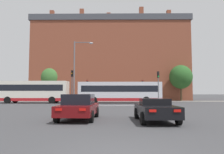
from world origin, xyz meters
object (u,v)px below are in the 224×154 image
object	(u,v)px
car_roadster_right	(155,110)
traffic_light_far_right	(143,87)
traffic_light_near_right	(158,82)
traffic_light_far_left	(87,87)
bus_crossing_trailing	(33,91)
traffic_light_near_left	(72,82)
street_lamp_junction	(77,66)
bus_crossing_lead	(120,92)
car_saloon_left	(79,107)
pedestrian_waiting	(117,95)
pedestrian_walking_east	(155,96)

from	to	relation	value
car_roadster_right	traffic_light_far_right	size ratio (longest dim) A/B	1.11
traffic_light_near_right	traffic_light_far_left	world-z (taller)	traffic_light_near_right
car_roadster_right	bus_crossing_trailing	distance (m)	25.39
traffic_light_near_left	street_lamp_junction	distance (m)	2.13
bus_crossing_lead	car_roadster_right	bearing A→B (deg)	-176.17
car_saloon_left	traffic_light_near_right	distance (m)	17.10
traffic_light_near_right	traffic_light_near_left	bearing A→B (deg)	-179.39
car_roadster_right	pedestrian_waiting	size ratio (longest dim) A/B	2.42
traffic_light_far_left	pedestrian_walking_east	xyz separation A→B (m)	(12.52, 1.07, -1.69)
traffic_light_far_left	traffic_light_near_left	bearing A→B (deg)	-92.51
bus_crossing_lead	pedestrian_waiting	distance (m)	8.14
street_lamp_junction	traffic_light_near_left	bearing A→B (deg)	154.03
pedestrian_walking_east	traffic_light_near_right	bearing A→B (deg)	31.78
car_roadster_right	traffic_light_far_left	distance (m)	28.35
car_roadster_right	street_lamp_junction	distance (m)	17.42
street_lamp_junction	bus_crossing_lead	bearing A→B (deg)	44.95
street_lamp_junction	pedestrian_waiting	world-z (taller)	street_lamp_junction
car_saloon_left	bus_crossing_lead	distance (m)	20.35
bus_crossing_lead	pedestrian_walking_east	size ratio (longest dim) A/B	7.57
traffic_light_near_right	pedestrian_walking_east	distance (m)	12.86
traffic_light_near_left	pedestrian_walking_east	distance (m)	18.29
traffic_light_near_right	street_lamp_junction	bearing A→B (deg)	-177.38
traffic_light_near_left	street_lamp_junction	size ratio (longest dim) A/B	0.54
car_saloon_left	pedestrian_waiting	xyz separation A→B (m)	(2.56, 28.23, 0.31)
traffic_light_far_left	street_lamp_junction	size ratio (longest dim) A/B	0.48
street_lamp_junction	traffic_light_far_right	bearing A→B (deg)	51.44
car_roadster_right	traffic_light_near_right	xyz separation A→B (m)	(3.41, 15.89, 2.24)
car_saloon_left	traffic_light_near_left	xyz separation A→B (m)	(-3.33, 14.99, 2.21)
bus_crossing_lead	traffic_light_far_right	world-z (taller)	traffic_light_far_right
traffic_light_far_right	pedestrian_walking_east	size ratio (longest dim) A/B	2.39
car_roadster_right	traffic_light_far_left	size ratio (longest dim) A/B	1.11
bus_crossing_lead	traffic_light_far_right	bearing A→B (deg)	-32.35
pedestrian_waiting	traffic_light_near_right	bearing A→B (deg)	140.07
car_saloon_left	traffic_light_near_left	bearing A→B (deg)	104.05
bus_crossing_trailing	bus_crossing_lead	bearing A→B (deg)	-89.72
car_saloon_left	traffic_light_far_left	distance (m)	26.81
car_roadster_right	traffic_light_far_left	xyz separation A→B (m)	(-7.12, 27.37, 1.99)
car_saloon_left	bus_crossing_lead	bearing A→B (deg)	83.35
bus_crossing_trailing	traffic_light_far_right	distance (m)	18.76
street_lamp_junction	pedestrian_walking_east	bearing A→B (deg)	46.66
bus_crossing_lead	pedestrian_walking_east	xyz separation A→B (m)	(6.80, 7.55, -0.75)
traffic_light_near_right	street_lamp_junction	size ratio (longest dim) A/B	0.53
car_saloon_left	pedestrian_waiting	size ratio (longest dim) A/B	2.43
bus_crossing_trailing	traffic_light_near_right	xyz separation A→B (m)	(17.88, -4.95, 1.11)
pedestrian_waiting	pedestrian_walking_east	xyz separation A→B (m)	(7.13, -0.56, -0.10)
car_saloon_left	traffic_light_far_left	size ratio (longest dim) A/B	1.11
traffic_light_far_right	pedestrian_waiting	distance (m)	5.09
bus_crossing_lead	bus_crossing_trailing	xyz separation A→B (m)	(-13.07, -0.06, 0.08)
bus_crossing_trailing	pedestrian_waiting	distance (m)	15.15
car_roadster_right	traffic_light_near_left	bearing A→B (deg)	114.62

